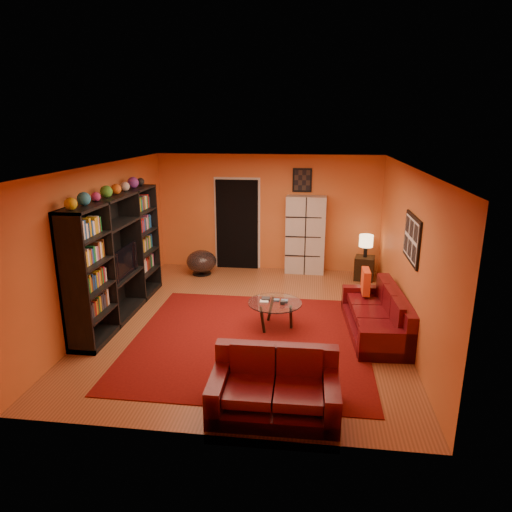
# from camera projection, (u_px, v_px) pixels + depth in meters

# --- Properties ---
(floor) EXTENTS (6.00, 6.00, 0.00)m
(floor) POSITION_uv_depth(u_px,v_px,m) (250.00, 321.00, 7.78)
(floor) COLOR brown
(floor) RESTS_ON ground
(ceiling) EXTENTS (6.00, 6.00, 0.00)m
(ceiling) POSITION_uv_depth(u_px,v_px,m) (249.00, 166.00, 7.06)
(ceiling) COLOR white
(ceiling) RESTS_ON wall_back
(wall_back) EXTENTS (6.00, 0.00, 6.00)m
(wall_back) POSITION_uv_depth(u_px,v_px,m) (268.00, 213.00, 10.28)
(wall_back) COLOR #CE642D
(wall_back) RESTS_ON floor
(wall_front) EXTENTS (6.00, 0.00, 6.00)m
(wall_front) POSITION_uv_depth(u_px,v_px,m) (208.00, 325.00, 4.56)
(wall_front) COLOR #CE642D
(wall_front) RESTS_ON floor
(wall_left) EXTENTS (0.00, 6.00, 6.00)m
(wall_left) POSITION_uv_depth(u_px,v_px,m) (103.00, 243.00, 7.72)
(wall_left) COLOR #CE642D
(wall_left) RESTS_ON floor
(wall_right) EXTENTS (0.00, 6.00, 6.00)m
(wall_right) POSITION_uv_depth(u_px,v_px,m) (408.00, 253.00, 7.12)
(wall_right) COLOR #CE642D
(wall_right) RESTS_ON floor
(rug) EXTENTS (3.60, 3.60, 0.01)m
(rug) POSITION_uv_depth(u_px,v_px,m) (250.00, 339.00, 7.10)
(rug) COLOR #500A09
(rug) RESTS_ON floor
(doorway) EXTENTS (0.95, 0.10, 2.04)m
(doorway) POSITION_uv_depth(u_px,v_px,m) (237.00, 225.00, 10.40)
(doorway) COLOR black
(doorway) RESTS_ON floor
(wall_art_right) EXTENTS (0.03, 1.00, 0.70)m
(wall_art_right) POSITION_uv_depth(u_px,v_px,m) (412.00, 239.00, 6.75)
(wall_art_right) COLOR black
(wall_art_right) RESTS_ON wall_right
(wall_art_back) EXTENTS (0.42, 0.03, 0.52)m
(wall_art_back) POSITION_uv_depth(u_px,v_px,m) (302.00, 180.00, 9.96)
(wall_art_back) COLOR black
(wall_art_back) RESTS_ON wall_back
(entertainment_unit) EXTENTS (0.45, 3.00, 2.10)m
(entertainment_unit) POSITION_uv_depth(u_px,v_px,m) (117.00, 257.00, 7.77)
(entertainment_unit) COLOR black
(entertainment_unit) RESTS_ON floor
(tv) EXTENTS (0.89, 0.12, 0.51)m
(tv) POSITION_uv_depth(u_px,v_px,m) (121.00, 261.00, 7.79)
(tv) COLOR black
(tv) RESTS_ON entertainment_unit
(sofa) EXTENTS (0.95, 2.03, 0.85)m
(sofa) POSITION_uv_depth(u_px,v_px,m) (380.00, 316.00, 7.26)
(sofa) COLOR #49090F
(sofa) RESTS_ON rug
(loveseat) EXTENTS (1.49, 0.91, 0.85)m
(loveseat) POSITION_uv_depth(u_px,v_px,m) (275.00, 387.00, 5.32)
(loveseat) COLOR #49090F
(loveseat) RESTS_ON rug
(throw_pillow) EXTENTS (0.12, 0.42, 0.42)m
(throw_pillow) POSITION_uv_depth(u_px,v_px,m) (366.00, 281.00, 7.84)
(throw_pillow) COLOR #F9481B
(throw_pillow) RESTS_ON sofa
(coffee_table) EXTENTS (0.88, 0.88, 0.44)m
(coffee_table) POSITION_uv_depth(u_px,v_px,m) (275.00, 305.00, 7.42)
(coffee_table) COLOR silver
(coffee_table) RESTS_ON floor
(storage_cabinet) EXTENTS (0.88, 0.41, 1.73)m
(storage_cabinet) POSITION_uv_depth(u_px,v_px,m) (305.00, 235.00, 10.11)
(storage_cabinet) COLOR beige
(storage_cabinet) RESTS_ON floor
(bowl_chair) EXTENTS (0.66, 0.66, 0.54)m
(bowl_chair) POSITION_uv_depth(u_px,v_px,m) (201.00, 262.00, 10.12)
(bowl_chair) COLOR black
(bowl_chair) RESTS_ON floor
(side_table) EXTENTS (0.47, 0.47, 0.50)m
(side_table) POSITION_uv_depth(u_px,v_px,m) (364.00, 268.00, 9.80)
(side_table) COLOR black
(side_table) RESTS_ON floor
(table_lamp) EXTENTS (0.29, 0.29, 0.48)m
(table_lamp) POSITION_uv_depth(u_px,v_px,m) (366.00, 241.00, 9.63)
(table_lamp) COLOR black
(table_lamp) RESTS_ON side_table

